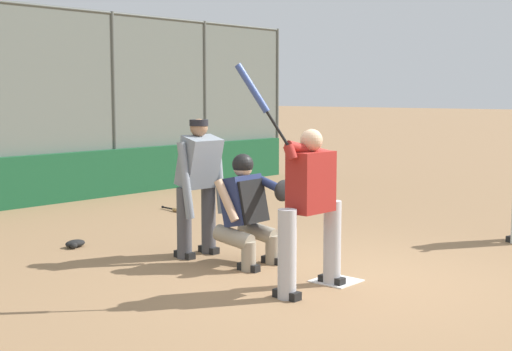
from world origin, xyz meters
TOP-DOWN VIEW (x-y plane):
  - ground_plane at (0.00, 0.00)m, footprint 160.00×160.00m
  - home_plate_marker at (0.00, 0.00)m, footprint 0.43×0.43m
  - padding_wall at (0.00, -6.87)m, footprint 14.29×0.18m
  - bleachers_beyond at (-1.41, -9.12)m, footprint 10.21×1.95m
  - batter_at_plate at (0.48, 0.01)m, footprint 1.05×0.64m
  - catcher_behind_plate at (0.07, -1.18)m, footprint 0.68×0.79m
  - umpire_home at (0.14, -1.92)m, footprint 0.67×0.42m
  - spare_bat_near_backstop at (-1.82, -4.45)m, footprint 0.15×0.81m
  - fielding_glove_on_dirt at (0.87, -3.44)m, footprint 0.27×0.21m

SIDE VIEW (x-z plane):
  - ground_plane at x=0.00m, z-range 0.00..0.00m
  - home_plate_marker at x=0.00m, z-range 0.00..0.01m
  - spare_bat_near_backstop at x=-1.82m, z-range 0.00..0.07m
  - fielding_glove_on_dirt at x=0.87m, z-range 0.00..0.10m
  - bleachers_beyond at x=-1.41m, z-range -0.20..0.96m
  - padding_wall at x=0.00m, z-range 0.00..0.89m
  - catcher_behind_plate at x=0.07m, z-range 0.02..1.30m
  - batter_at_plate at x=0.48m, z-range -0.24..2.00m
  - umpire_home at x=0.14m, z-range 0.06..1.72m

